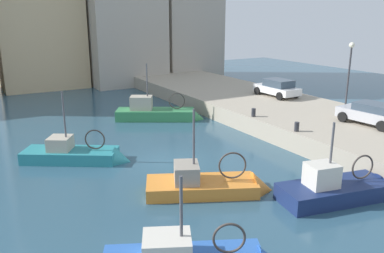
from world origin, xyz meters
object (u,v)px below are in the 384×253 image
object	(u,v)px
fishing_boat_green	(159,117)
fishing_boat_orange	(211,190)
fishing_boat_navy	(340,196)
mooring_bollard_mid	(254,113)
quay_streetlamp	(350,67)
mooring_bollard_south	(297,127)
parked_car_white	(277,88)
fishing_boat_teal	(78,159)
parked_car_silver	(371,113)

from	to	relation	value
fishing_boat_green	fishing_boat_orange	xyz separation A→B (m)	(-3.55, -12.95, -0.04)
fishing_boat_navy	mooring_bollard_mid	xyz separation A→B (m)	(2.79, 9.67, 1.35)
quay_streetlamp	mooring_bollard_south	bearing A→B (deg)	-167.10
parked_car_white	quay_streetlamp	size ratio (longest dim) A/B	0.84
fishing_boat_teal	mooring_bollard_south	distance (m)	12.56
mooring_bollard_south	quay_streetlamp	distance (m)	6.52
parked_car_white	quay_streetlamp	bearing A→B (deg)	-92.46
parked_car_white	mooring_bollard_mid	distance (m)	7.44
quay_streetlamp	fishing_boat_navy	bearing A→B (deg)	-140.48
fishing_boat_teal	quay_streetlamp	distance (m)	18.09
fishing_boat_orange	mooring_bollard_south	size ratio (longest dim) A/B	10.83
parked_car_white	fishing_boat_green	bearing A→B (deg)	167.53
fishing_boat_orange	parked_car_silver	xyz separation A→B (m)	(12.43, 1.19, 1.79)
fishing_boat_green	fishing_boat_teal	xyz separation A→B (m)	(-7.74, -5.93, -0.05)
fishing_boat_green	parked_car_white	size ratio (longest dim) A/B	1.64
fishing_boat_teal	fishing_boat_orange	size ratio (longest dim) A/B	0.98
fishing_boat_teal	parked_car_silver	size ratio (longest dim) A/B	1.47
fishing_boat_navy	fishing_boat_orange	xyz separation A→B (m)	(-4.59, 3.33, -0.01)
fishing_boat_navy	mooring_bollard_mid	size ratio (longest dim) A/B	10.78
fishing_boat_teal	quay_streetlamp	bearing A→B (deg)	-11.12
parked_car_white	mooring_bollard_south	xyz separation A→B (m)	(-5.96, -8.44, -0.45)
mooring_bollard_south	fishing_boat_teal	bearing A→B (deg)	157.99
fishing_boat_teal	mooring_bollard_mid	size ratio (longest dim) A/B	10.60
fishing_boat_navy	parked_car_silver	xyz separation A→B (m)	(7.83, 4.51, 1.78)
fishing_boat_green	fishing_boat_orange	size ratio (longest dim) A/B	1.12
mooring_bollard_south	fishing_boat_green	bearing A→B (deg)	109.89
parked_car_white	mooring_bollard_south	bearing A→B (deg)	-125.21
mooring_bollard_south	parked_car_white	bearing A→B (deg)	54.79
parked_car_white	parked_car_silver	distance (m)	9.64
mooring_bollard_south	mooring_bollard_mid	world-z (taller)	same
fishing_boat_green	mooring_bollard_south	world-z (taller)	fishing_boat_green
fishing_boat_green	quay_streetlamp	xyz separation A→B (m)	(9.49, -9.31, 4.30)
fishing_boat_green	parked_car_silver	bearing A→B (deg)	-52.95
fishing_boat_green	quay_streetlamp	size ratio (longest dim) A/B	1.38
fishing_boat_green	fishing_boat_navy	size ratio (longest dim) A/B	1.12
mooring_bollard_south	fishing_boat_orange	bearing A→B (deg)	-162.40
fishing_boat_green	parked_car_silver	world-z (taller)	fishing_boat_green
fishing_boat_green	mooring_bollard_mid	size ratio (longest dim) A/B	12.08
fishing_boat_green	fishing_boat_navy	world-z (taller)	fishing_boat_green
fishing_boat_teal	parked_car_white	world-z (taller)	fishing_boat_teal
fishing_boat_green	parked_car_silver	xyz separation A→B (m)	(8.88, -11.76, 1.75)
fishing_boat_teal	quay_streetlamp	world-z (taller)	quay_streetlamp
parked_car_white	mooring_bollard_mid	bearing A→B (deg)	-143.30
fishing_boat_navy	fishing_boat_teal	size ratio (longest dim) A/B	1.02
parked_car_white	mooring_bollard_south	size ratio (longest dim) A/B	7.36
fishing_boat_orange	parked_car_white	bearing A→B (deg)	38.95
fishing_boat_green	fishing_boat_orange	distance (m)	13.42
fishing_boat_orange	fishing_boat_teal	bearing A→B (deg)	120.86
fishing_boat_teal	fishing_boat_navy	bearing A→B (deg)	-49.66
fishing_boat_teal	mooring_bollard_south	xyz separation A→B (m)	(11.58, -4.68, 1.37)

